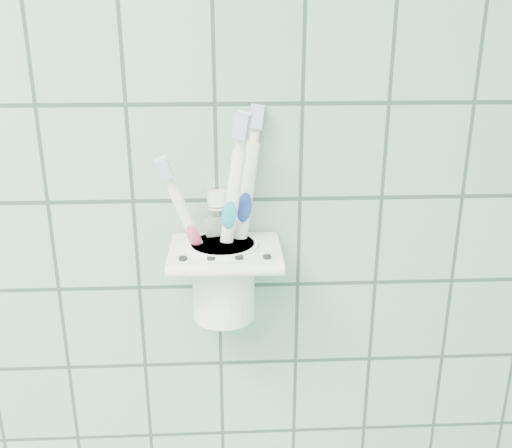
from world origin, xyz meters
TOP-DOWN VIEW (x-y plane):
  - holder_bracket at (0.66, 1.15)m, footprint 0.12×0.10m
  - cup at (0.65, 1.16)m, footprint 0.08×0.08m
  - toothbrush_pink at (0.65, 1.17)m, footprint 0.06×0.03m
  - toothbrush_blue at (0.66, 1.15)m, footprint 0.04×0.05m
  - toothbrush_orange at (0.65, 1.17)m, footprint 0.04×0.03m
  - toothpaste_tube at (0.66, 1.17)m, footprint 0.04×0.03m

SIDE VIEW (x-z plane):
  - cup at x=0.65m, z-range 1.24..1.33m
  - holder_bracket at x=0.66m, z-range 1.29..1.33m
  - toothpaste_tube at x=0.66m, z-range 1.25..1.38m
  - toothbrush_pink at x=0.65m, z-range 1.25..1.43m
  - toothbrush_orange at x=0.65m, z-range 1.24..1.46m
  - toothbrush_blue at x=0.66m, z-range 1.24..1.47m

